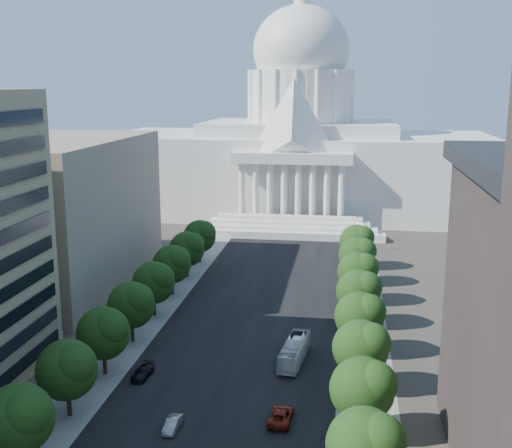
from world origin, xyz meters
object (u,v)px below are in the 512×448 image
at_px(car_silver, 172,425).
at_px(car_red, 281,416).
at_px(car_dark_b, 143,372).
at_px(city_bus, 294,351).

distance_m(car_silver, car_red, 13.24).
distance_m(car_red, car_dark_b, 22.69).
bearing_deg(car_dark_b, car_silver, -53.45).
distance_m(car_red, city_bus, 17.72).
bearing_deg(city_bus, car_silver, -114.15).
bearing_deg(car_silver, car_red, 18.40).
distance_m(car_silver, city_bus, 25.03).
xyz_separation_m(car_silver, car_dark_b, (-7.97, 13.15, 0.04)).
height_order(car_red, city_bus, city_bus).
xyz_separation_m(car_red, car_dark_b, (-20.66, 9.38, -0.08)).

